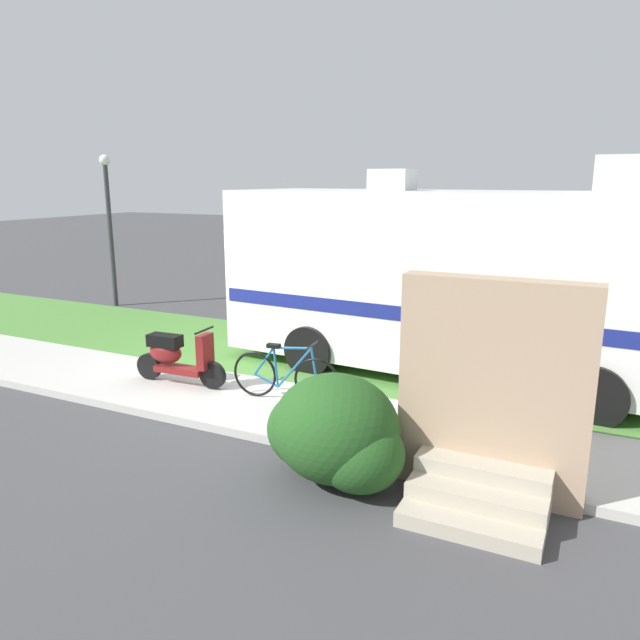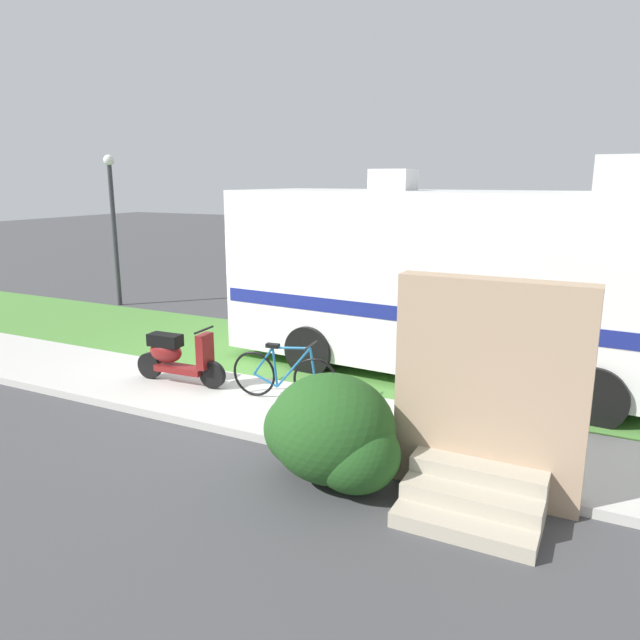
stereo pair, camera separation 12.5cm
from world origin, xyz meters
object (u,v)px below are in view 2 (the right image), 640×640
object	(u,v)px
motorhome_rv	(461,278)
pickup_truck_far	(392,260)
bicycle	(284,375)
bottle_green	(476,455)
pickup_truck_near	(434,279)
street_lamp_post	(113,215)
scooter	(176,356)

from	to	relation	value
motorhome_rv	pickup_truck_far	world-z (taller)	motorhome_rv
motorhome_rv	bicycle	bearing A→B (deg)	-127.40
bottle_green	pickup_truck_near	bearing A→B (deg)	109.74
pickup_truck_far	bottle_green	size ratio (longest dim) A/B	24.07
bicycle	pickup_truck_near	size ratio (longest dim) A/B	0.31
bicycle	pickup_truck_near	bearing A→B (deg)	87.79
pickup_truck_far	street_lamp_post	bearing A→B (deg)	-140.05
street_lamp_post	motorhome_rv	bearing A→B (deg)	-11.32
street_lamp_post	scooter	bearing A→B (deg)	-38.29
scooter	pickup_truck_far	size ratio (longest dim) A/B	0.30
street_lamp_post	pickup_truck_near	bearing A→B (deg)	16.62
scooter	bicycle	xyz separation A→B (m)	(1.97, 0.10, -0.06)
motorhome_rv	pickup_truck_far	bearing A→B (deg)	118.11
scooter	pickup_truck_near	world-z (taller)	pickup_truck_near
motorhome_rv	bottle_green	world-z (taller)	motorhome_rv
motorhome_rv	street_lamp_post	size ratio (longest dim) A/B	1.99
pickup_truck_near	bottle_green	distance (m)	8.26
bottle_green	street_lamp_post	distance (m)	12.34
pickup_truck_near	pickup_truck_far	xyz separation A→B (m)	(-2.06, 2.65, 0.02)
pickup_truck_far	bottle_green	xyz separation A→B (m)	(4.84, -10.40, -0.77)
pickup_truck_near	street_lamp_post	size ratio (longest dim) A/B	1.37
motorhome_rv	street_lamp_post	world-z (taller)	street_lamp_post
scooter	pickup_truck_far	xyz separation A→B (m)	(0.18, 9.72, 0.41)
pickup_truck_near	bottle_green	world-z (taller)	pickup_truck_near
motorhome_rv	street_lamp_post	bearing A→B (deg)	168.68
bicycle	bottle_green	size ratio (longest dim) A/B	7.39
bottle_green	street_lamp_post	world-z (taller)	street_lamp_post
bicycle	street_lamp_post	world-z (taller)	street_lamp_post
scooter	bottle_green	world-z (taller)	scooter
motorhome_rv	pickup_truck_near	xyz separation A→B (m)	(-1.70, 4.39, -0.79)
motorhome_rv	bicycle	size ratio (longest dim) A/B	4.65
pickup_truck_far	pickup_truck_near	bearing A→B (deg)	-52.18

